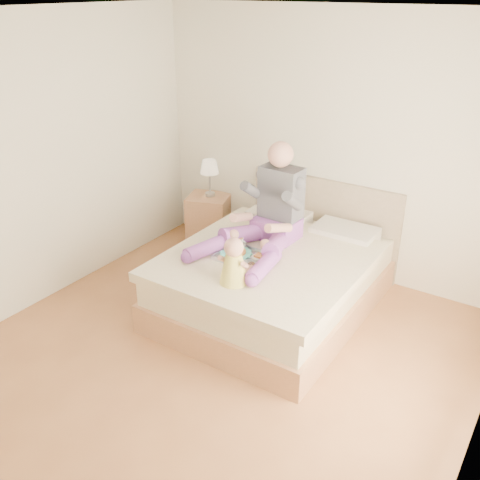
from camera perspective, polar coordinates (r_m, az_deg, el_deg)
The scene contains 7 objects.
room at distance 3.80m, azimuth -2.46°, elevation 4.86°, with size 4.02×4.22×2.71m.
bed at distance 5.18m, azimuth 4.02°, elevation -3.78°, with size 1.70×2.18×1.00m.
nightstand at distance 6.48m, azimuth -3.33°, elevation 2.29°, with size 0.58×0.55×0.58m.
lamp at distance 6.27m, azimuth -3.28°, elevation 7.58°, with size 0.21×0.21×0.44m.
adult at distance 5.03m, azimuth 3.07°, elevation 2.70°, with size 0.83×1.19×0.98m.
tray at distance 4.83m, azimuth 0.49°, elevation -1.62°, with size 0.49×0.39×0.14m.
baby at distance 4.40m, azimuth -0.61°, elevation -2.60°, with size 0.27×0.36×0.40m.
Camera 1 is at (2.17, -2.87, 2.86)m, focal length 40.00 mm.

